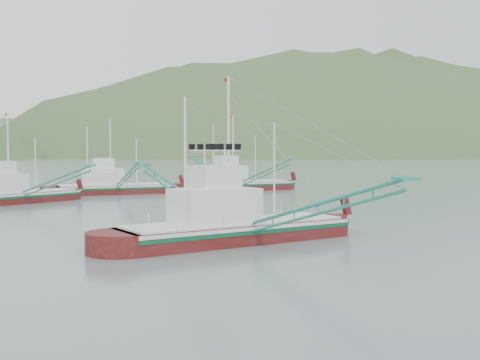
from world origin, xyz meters
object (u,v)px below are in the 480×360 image
object	(u,v)px
bg_boat_far	(113,183)
bg_boat_right	(235,177)
main_boat	(233,209)
bg_boat_left	(12,183)

from	to	relation	value
bg_boat_far	bg_boat_right	xyz separation A→B (m)	(15.96, 1.04, 0.39)
main_boat	bg_boat_far	distance (m)	40.71
main_boat	bg_boat_left	world-z (taller)	main_boat
main_boat	bg_boat_far	bearing A→B (deg)	78.42
bg_boat_right	bg_boat_left	bearing A→B (deg)	-168.32
main_boat	bg_boat_far	world-z (taller)	main_boat
main_boat	bg_boat_left	distance (m)	33.69
main_boat	bg_boat_right	distance (m)	43.91
bg_boat_left	bg_boat_far	size ratio (longest dim) A/B	0.87
bg_boat_far	bg_boat_left	bearing A→B (deg)	-143.34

